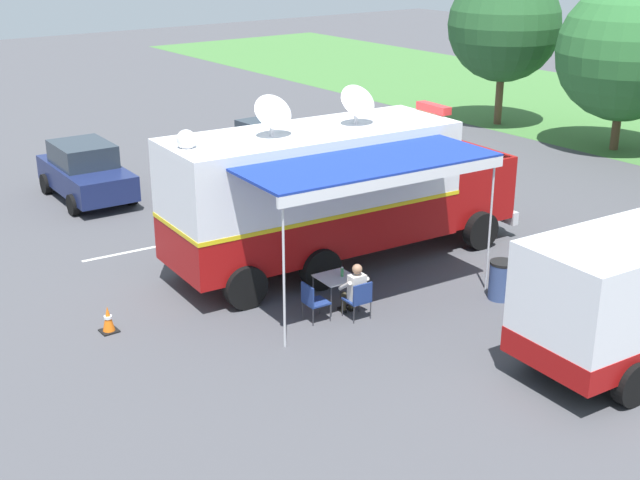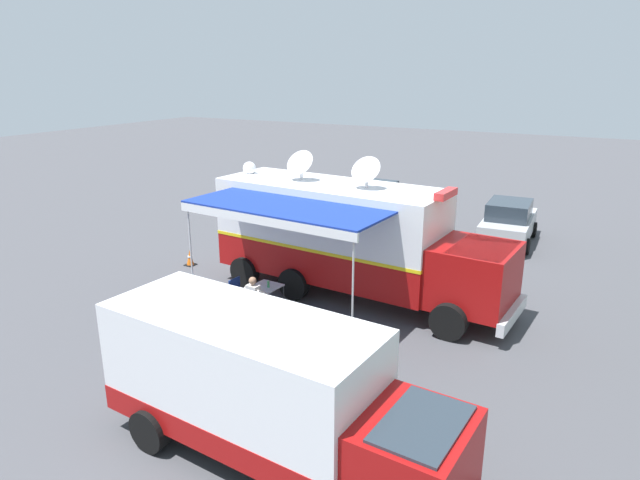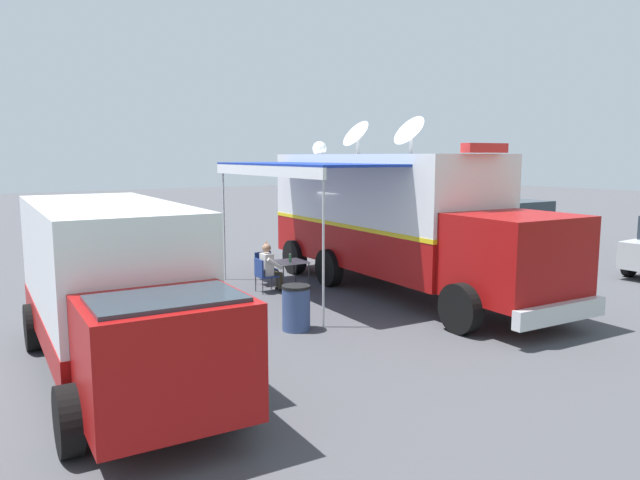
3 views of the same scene
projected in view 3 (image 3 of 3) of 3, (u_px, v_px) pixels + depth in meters
ground_plane at (379, 285)px, 16.20m from camera, size 100.00×100.00×0.00m
lot_stripe at (422, 260)px, 19.94m from camera, size 0.48×4.80×0.01m
command_truck at (396, 215)px, 15.27m from camera, size 5.28×9.65×4.53m
folding_table at (290, 263)px, 15.65m from camera, size 0.86×0.86×0.73m
water_bottle at (290, 258)px, 15.49m from camera, size 0.07×0.07×0.22m
folding_chair_at_table at (263, 273)px, 15.21m from camera, size 0.51×0.51×0.87m
folding_chair_beside_table at (265, 265)px, 16.21m from camera, size 0.51×0.51×0.87m
seated_responder at (270, 267)px, 15.28m from camera, size 0.68×0.58×1.25m
trash_bin at (296, 308)px, 11.93m from camera, size 0.57×0.57×0.91m
traffic_cone at (266, 249)px, 20.51m from camera, size 0.36×0.36×0.58m
support_truck at (114, 288)px, 9.42m from camera, size 2.74×6.94×2.70m
car_far_corner at (517, 224)px, 22.86m from camera, size 4.28×2.17×1.76m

